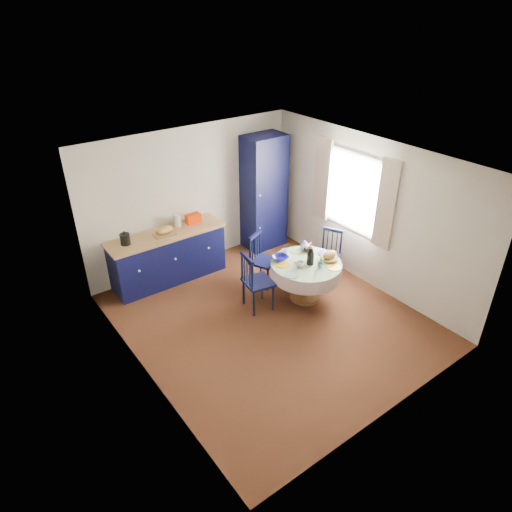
{
  "coord_description": "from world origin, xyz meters",
  "views": [
    {
      "loc": [
        -3.5,
        -4.37,
        4.35
      ],
      "look_at": [
        -0.11,
        0.2,
        1.07
      ],
      "focal_mm": 32.0,
      "sensor_mm": 36.0,
      "label": 1
    }
  ],
  "objects_px": {
    "kitchen_counter": "(168,255)",
    "chair_far": "(262,259)",
    "pantry_cabinet": "(264,193)",
    "dining_table": "(307,269)",
    "mug_c": "(307,250)",
    "mug_a": "(300,264)",
    "cobalt_bowl": "(280,258)",
    "mug_b": "(320,265)",
    "mug_d": "(285,252)",
    "chair_right": "(329,254)",
    "chair_left": "(256,281)"
  },
  "relations": [
    {
      "from": "mug_c",
      "to": "chair_left",
      "type": "bearing_deg",
      "value": 179.25
    },
    {
      "from": "chair_far",
      "to": "mug_a",
      "type": "xyz_separation_m",
      "value": [
        0.11,
        -0.82,
        0.26
      ]
    },
    {
      "from": "chair_far",
      "to": "kitchen_counter",
      "type": "bearing_deg",
      "value": 114.42
    },
    {
      "from": "pantry_cabinet",
      "to": "dining_table",
      "type": "distance_m",
      "value": 2.06
    },
    {
      "from": "kitchen_counter",
      "to": "pantry_cabinet",
      "type": "distance_m",
      "value": 2.18
    },
    {
      "from": "chair_far",
      "to": "mug_a",
      "type": "distance_m",
      "value": 0.86
    },
    {
      "from": "kitchen_counter",
      "to": "chair_far",
      "type": "distance_m",
      "value": 1.62
    },
    {
      "from": "pantry_cabinet",
      "to": "chair_left",
      "type": "bearing_deg",
      "value": -131.13
    },
    {
      "from": "chair_far",
      "to": "chair_right",
      "type": "bearing_deg",
      "value": -49.71
    },
    {
      "from": "dining_table",
      "to": "cobalt_bowl",
      "type": "height_order",
      "value": "dining_table"
    },
    {
      "from": "chair_far",
      "to": "dining_table",
      "type": "bearing_deg",
      "value": -93.9
    },
    {
      "from": "mug_a",
      "to": "mug_c",
      "type": "distance_m",
      "value": 0.49
    },
    {
      "from": "kitchen_counter",
      "to": "mug_b",
      "type": "bearing_deg",
      "value": -52.87
    },
    {
      "from": "chair_right",
      "to": "mug_b",
      "type": "height_order",
      "value": "chair_right"
    },
    {
      "from": "chair_right",
      "to": "cobalt_bowl",
      "type": "relative_size",
      "value": 3.53
    },
    {
      "from": "mug_c",
      "to": "cobalt_bowl",
      "type": "bearing_deg",
      "value": 172.01
    },
    {
      "from": "mug_b",
      "to": "kitchen_counter",
      "type": "bearing_deg",
      "value": 126.55
    },
    {
      "from": "mug_c",
      "to": "chair_right",
      "type": "bearing_deg",
      "value": 2.28
    },
    {
      "from": "mug_b",
      "to": "mug_d",
      "type": "relative_size",
      "value": 0.88
    },
    {
      "from": "chair_left",
      "to": "chair_right",
      "type": "relative_size",
      "value": 1.12
    },
    {
      "from": "kitchen_counter",
      "to": "chair_far",
      "type": "relative_size",
      "value": 2.18
    },
    {
      "from": "dining_table",
      "to": "mug_c",
      "type": "relative_size",
      "value": 9.84
    },
    {
      "from": "chair_left",
      "to": "mug_d",
      "type": "distance_m",
      "value": 0.73
    },
    {
      "from": "chair_left",
      "to": "mug_b",
      "type": "relative_size",
      "value": 10.04
    },
    {
      "from": "pantry_cabinet",
      "to": "chair_right",
      "type": "height_order",
      "value": "pantry_cabinet"
    },
    {
      "from": "kitchen_counter",
      "to": "mug_d",
      "type": "bearing_deg",
      "value": -46.28
    },
    {
      "from": "mug_b",
      "to": "mug_d",
      "type": "height_order",
      "value": "mug_d"
    },
    {
      "from": "kitchen_counter",
      "to": "cobalt_bowl",
      "type": "bearing_deg",
      "value": -50.85
    },
    {
      "from": "mug_b",
      "to": "cobalt_bowl",
      "type": "bearing_deg",
      "value": 120.5
    },
    {
      "from": "mug_d",
      "to": "chair_right",
      "type": "bearing_deg",
      "value": -7.26
    },
    {
      "from": "kitchen_counter",
      "to": "dining_table",
      "type": "distance_m",
      "value": 2.39
    },
    {
      "from": "mug_c",
      "to": "cobalt_bowl",
      "type": "xyz_separation_m",
      "value": [
        -0.51,
        0.07,
        -0.01
      ]
    },
    {
      "from": "mug_a",
      "to": "mug_d",
      "type": "bearing_deg",
      "value": 83.32
    },
    {
      "from": "mug_b",
      "to": "mug_c",
      "type": "relative_size",
      "value": 0.86
    },
    {
      "from": "kitchen_counter",
      "to": "dining_table",
      "type": "bearing_deg",
      "value": -50.48
    },
    {
      "from": "pantry_cabinet",
      "to": "dining_table",
      "type": "xyz_separation_m",
      "value": [
        -0.59,
        -1.9,
        -0.53
      ]
    },
    {
      "from": "chair_far",
      "to": "mug_d",
      "type": "bearing_deg",
      "value": -91.75
    },
    {
      "from": "chair_left",
      "to": "kitchen_counter",
      "type": "bearing_deg",
      "value": 33.38
    },
    {
      "from": "pantry_cabinet",
      "to": "mug_c",
      "type": "relative_size",
      "value": 19.21
    },
    {
      "from": "kitchen_counter",
      "to": "mug_b",
      "type": "distance_m",
      "value": 2.63
    },
    {
      "from": "mug_c",
      "to": "mug_d",
      "type": "height_order",
      "value": "mug_d"
    },
    {
      "from": "chair_far",
      "to": "cobalt_bowl",
      "type": "bearing_deg",
      "value": -112.98
    },
    {
      "from": "cobalt_bowl",
      "to": "chair_far",
      "type": "bearing_deg",
      "value": 91.1
    },
    {
      "from": "chair_far",
      "to": "mug_c",
      "type": "bearing_deg",
      "value": -69.86
    },
    {
      "from": "mug_b",
      "to": "mug_c",
      "type": "height_order",
      "value": "mug_b"
    },
    {
      "from": "chair_far",
      "to": "mug_b",
      "type": "height_order",
      "value": "chair_far"
    },
    {
      "from": "mug_c",
      "to": "mug_d",
      "type": "bearing_deg",
      "value": 158.99
    },
    {
      "from": "pantry_cabinet",
      "to": "mug_b",
      "type": "distance_m",
      "value": 2.24
    },
    {
      "from": "mug_a",
      "to": "pantry_cabinet",
      "type": "bearing_deg",
      "value": 68.42
    },
    {
      "from": "mug_b",
      "to": "mug_c",
      "type": "xyz_separation_m",
      "value": [
        0.17,
        0.5,
        -0.0
      ]
    }
  ]
}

